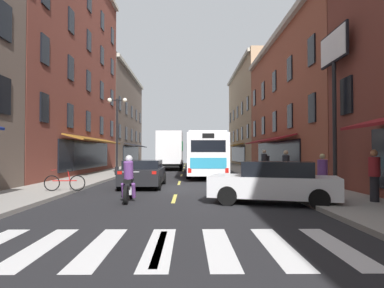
{
  "coord_description": "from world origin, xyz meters",
  "views": [
    {
      "loc": [
        0.54,
        -16.23,
        1.75
      ],
      "look_at": [
        0.78,
        7.31,
        2.36
      ],
      "focal_mm": 31.16,
      "sensor_mm": 36.0,
      "label": 1
    }
  ],
  "objects_px": {
    "box_truck": "(171,150)",
    "bicycle_near": "(65,182)",
    "pedestrian_near": "(264,163)",
    "pedestrian_rear": "(323,174)",
    "sedan_mid": "(173,161)",
    "pedestrian_far": "(286,167)",
    "sedan_near": "(274,182)",
    "motorcycle_rider": "(129,182)",
    "sedan_far": "(144,173)",
    "pedestrian_mid": "(374,175)",
    "billboard_sign": "(334,69)",
    "transit_bus": "(204,154)",
    "street_lamp_twin": "(117,132)"
  },
  "relations": [
    {
      "from": "sedan_far",
      "to": "street_lamp_twin",
      "type": "distance_m",
      "value": 8.0
    },
    {
      "from": "bicycle_near",
      "to": "pedestrian_near",
      "type": "height_order",
      "value": "pedestrian_near"
    },
    {
      "from": "pedestrian_near",
      "to": "pedestrian_far",
      "type": "relative_size",
      "value": 1.04
    },
    {
      "from": "motorcycle_rider",
      "to": "pedestrian_rear",
      "type": "distance_m",
      "value": 7.14
    },
    {
      "from": "sedan_mid",
      "to": "pedestrian_near",
      "type": "bearing_deg",
      "value": -73.68
    },
    {
      "from": "billboard_sign",
      "to": "pedestrian_near",
      "type": "xyz_separation_m",
      "value": [
        -1.76,
        6.06,
        -4.38
      ]
    },
    {
      "from": "billboard_sign",
      "to": "pedestrian_near",
      "type": "bearing_deg",
      "value": 106.16
    },
    {
      "from": "sedan_far",
      "to": "billboard_sign",
      "type": "bearing_deg",
      "value": -14.12
    },
    {
      "from": "box_truck",
      "to": "bicycle_near",
      "type": "bearing_deg",
      "value": -99.46
    },
    {
      "from": "sedan_near",
      "to": "pedestrian_mid",
      "type": "relative_size",
      "value": 2.68
    },
    {
      "from": "pedestrian_mid",
      "to": "motorcycle_rider",
      "type": "bearing_deg",
      "value": 89.79
    },
    {
      "from": "box_truck",
      "to": "sedan_mid",
      "type": "height_order",
      "value": "box_truck"
    },
    {
      "from": "motorcycle_rider",
      "to": "box_truck",
      "type": "bearing_deg",
      "value": 89.21
    },
    {
      "from": "street_lamp_twin",
      "to": "pedestrian_rear",
      "type": "bearing_deg",
      "value": -48.95
    },
    {
      "from": "sedan_mid",
      "to": "pedestrian_rear",
      "type": "height_order",
      "value": "pedestrian_rear"
    },
    {
      "from": "sedan_far",
      "to": "pedestrian_near",
      "type": "xyz_separation_m",
      "value": [
        7.04,
        3.85,
        0.38
      ]
    },
    {
      "from": "bicycle_near",
      "to": "pedestrian_rear",
      "type": "xyz_separation_m",
      "value": [
        10.18,
        -1.71,
        0.44
      ]
    },
    {
      "from": "sedan_near",
      "to": "pedestrian_rear",
      "type": "distance_m",
      "value": 2.27
    },
    {
      "from": "pedestrian_mid",
      "to": "pedestrian_rear",
      "type": "xyz_separation_m",
      "value": [
        -1.12,
        1.45,
        -0.08
      ]
    },
    {
      "from": "box_truck",
      "to": "pedestrian_near",
      "type": "xyz_separation_m",
      "value": [
        6.59,
        -13.43,
        -0.88
      ]
    },
    {
      "from": "motorcycle_rider",
      "to": "pedestrian_near",
      "type": "xyz_separation_m",
      "value": [
        6.9,
        8.82,
        0.38
      ]
    },
    {
      "from": "sedan_near",
      "to": "street_lamp_twin",
      "type": "distance_m",
      "value": 15.17
    },
    {
      "from": "bicycle_near",
      "to": "pedestrian_mid",
      "type": "xyz_separation_m",
      "value": [
        11.3,
        -3.15,
        0.52
      ]
    },
    {
      "from": "box_truck",
      "to": "sedan_far",
      "type": "height_order",
      "value": "box_truck"
    },
    {
      "from": "billboard_sign",
      "to": "sedan_far",
      "type": "height_order",
      "value": "billboard_sign"
    },
    {
      "from": "pedestrian_near",
      "to": "sedan_mid",
      "type": "bearing_deg",
      "value": -10.96
    },
    {
      "from": "motorcycle_rider",
      "to": "pedestrian_far",
      "type": "xyz_separation_m",
      "value": [
        7.12,
        4.99,
        0.32
      ]
    },
    {
      "from": "motorcycle_rider",
      "to": "pedestrian_near",
      "type": "height_order",
      "value": "pedestrian_near"
    },
    {
      "from": "motorcycle_rider",
      "to": "pedestrian_rear",
      "type": "relative_size",
      "value": 1.32
    },
    {
      "from": "box_truck",
      "to": "motorcycle_rider",
      "type": "relative_size",
      "value": 3.71
    },
    {
      "from": "transit_bus",
      "to": "sedan_mid",
      "type": "distance_m",
      "value": 18.76
    },
    {
      "from": "sedan_mid",
      "to": "pedestrian_far",
      "type": "height_order",
      "value": "pedestrian_far"
    },
    {
      "from": "transit_bus",
      "to": "pedestrian_far",
      "type": "xyz_separation_m",
      "value": [
        3.8,
        -8.66,
        -0.61
      ]
    },
    {
      "from": "transit_bus",
      "to": "pedestrian_rear",
      "type": "xyz_separation_m",
      "value": [
        3.81,
        -13.29,
        -0.69
      ]
    },
    {
      "from": "pedestrian_near",
      "to": "pedestrian_rear",
      "type": "height_order",
      "value": "pedestrian_near"
    },
    {
      "from": "sedan_near",
      "to": "motorcycle_rider",
      "type": "relative_size",
      "value": 2.21
    },
    {
      "from": "bicycle_near",
      "to": "pedestrian_near",
      "type": "bearing_deg",
      "value": 34.14
    },
    {
      "from": "pedestrian_rear",
      "to": "motorcycle_rider",
      "type": "bearing_deg",
      "value": 119.12
    },
    {
      "from": "billboard_sign",
      "to": "pedestrian_mid",
      "type": "distance_m",
      "value": 5.89
    },
    {
      "from": "sedan_far",
      "to": "pedestrian_far",
      "type": "xyz_separation_m",
      "value": [
        7.26,
        0.02,
        0.32
      ]
    },
    {
      "from": "box_truck",
      "to": "pedestrian_mid",
      "type": "relative_size",
      "value": 4.5
    },
    {
      "from": "sedan_mid",
      "to": "bicycle_near",
      "type": "relative_size",
      "value": 2.7
    },
    {
      "from": "motorcycle_rider",
      "to": "pedestrian_mid",
      "type": "distance_m",
      "value": 8.33
    },
    {
      "from": "pedestrian_far",
      "to": "street_lamp_twin",
      "type": "relative_size",
      "value": 0.31
    },
    {
      "from": "sedan_near",
      "to": "street_lamp_twin",
      "type": "bearing_deg",
      "value": 122.7
    },
    {
      "from": "sedan_near",
      "to": "pedestrian_far",
      "type": "xyz_separation_m",
      "value": [
        2.04,
        5.58,
        0.3
      ]
    },
    {
      "from": "motorcycle_rider",
      "to": "pedestrian_rear",
      "type": "bearing_deg",
      "value": 2.93
    },
    {
      "from": "transit_bus",
      "to": "street_lamp_twin",
      "type": "height_order",
      "value": "street_lamp_twin"
    },
    {
      "from": "sedan_far",
      "to": "pedestrian_mid",
      "type": "xyz_separation_m",
      "value": [
        8.39,
        -6.05,
        0.31
      ]
    },
    {
      "from": "sedan_mid",
      "to": "sedan_far",
      "type": "xyz_separation_m",
      "value": [
        -0.22,
        -27.14,
        0.03
      ]
    }
  ]
}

